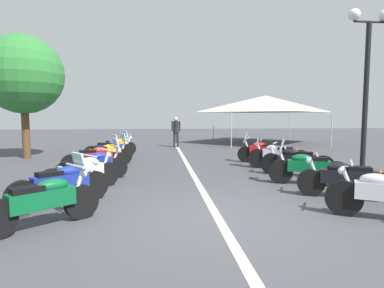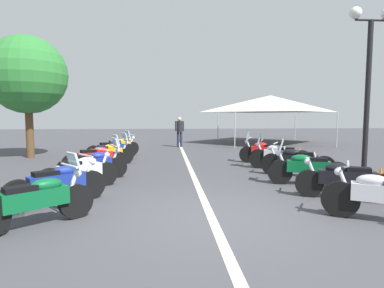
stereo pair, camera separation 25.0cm
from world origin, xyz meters
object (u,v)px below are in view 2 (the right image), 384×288
at_px(motorcycle_right_row_2, 307,168).
at_px(traffic_cone_1, 380,179).
at_px(street_lamp_twin_globe, 369,64).
at_px(roadside_tree_0, 27,75).
at_px(motorcycle_left_row_3, 93,164).
at_px(motorcycle_right_row_1, 346,179).
at_px(motorcycle_left_row_7, 120,146).
at_px(motorcycle_right_row_5, 265,151).
at_px(motorcycle_right_row_0, 383,196).
at_px(traffic_cone_2, 299,155).
at_px(motorcycle_left_row_2, 80,172).
at_px(motorcycle_right_row_3, 297,161).
at_px(event_tent, 270,104).
at_px(motorcycle_left_row_4, 96,157).
at_px(motorcycle_left_row_5, 108,153).
at_px(motorcycle_left_row_0, 38,200).
at_px(traffic_cone_0, 314,159).
at_px(motorcycle_left_row_1, 58,183).
at_px(bystander_1, 180,129).
at_px(motorcycle_right_row_4, 279,155).

distance_m(motorcycle_right_row_2, traffic_cone_1, 1.70).
distance_m(street_lamp_twin_globe, roadside_tree_0, 12.99).
distance_m(motorcycle_left_row_3, motorcycle_right_row_1, 6.55).
bearing_deg(motorcycle_left_row_7, motorcycle_right_row_5, -63.29).
relative_size(motorcycle_right_row_5, roadside_tree_0, 0.36).
height_order(motorcycle_right_row_5, traffic_cone_1, motorcycle_right_row_5).
distance_m(motorcycle_left_row_7, motorcycle_right_row_0, 11.26).
bearing_deg(traffic_cone_2, motorcycle_right_row_5, 100.14).
relative_size(motorcycle_left_row_2, motorcycle_right_row_3, 0.85).
xyz_separation_m(motorcycle_left_row_3, event_tent, (11.44, -8.95, 2.19)).
height_order(motorcycle_left_row_4, roadside_tree_0, roadside_tree_0).
xyz_separation_m(motorcycle_left_row_3, traffic_cone_1, (-1.92, -7.31, -0.17)).
xyz_separation_m(motorcycle_left_row_5, motorcycle_left_row_7, (2.78, -0.03, -0.01)).
relative_size(motorcycle_left_row_2, motorcycle_left_row_5, 0.89).
distance_m(motorcycle_left_row_5, roadside_tree_0, 5.50).
bearing_deg(motorcycle_left_row_0, traffic_cone_0, -3.27).
relative_size(motorcycle_left_row_0, motorcycle_left_row_3, 0.85).
relative_size(motorcycle_right_row_3, street_lamp_twin_globe, 0.41).
bearing_deg(motorcycle_left_row_2, traffic_cone_1, -44.73).
distance_m(motorcycle_left_row_0, motorcycle_left_row_3, 3.85).
xyz_separation_m(motorcycle_left_row_1, motorcycle_left_row_4, (4.00, 0.12, 0.01)).
bearing_deg(bystander_1, motorcycle_right_row_0, -168.18).
relative_size(motorcycle_right_row_2, motorcycle_right_row_5, 1.05).
distance_m(motorcycle_right_row_1, motorcycle_right_row_5, 5.35).
xyz_separation_m(motorcycle_left_row_2, motorcycle_right_row_5, (3.95, -5.92, 0.02)).
bearing_deg(motorcycle_left_row_1, motorcycle_right_row_0, -53.83).
bearing_deg(motorcycle_right_row_4, bystander_1, -48.25).
distance_m(bystander_1, event_tent, 6.63).
xyz_separation_m(motorcycle_right_row_0, traffic_cone_0, (5.89, -1.62, -0.17)).
relative_size(motorcycle_left_row_4, roadside_tree_0, 0.36).
relative_size(motorcycle_left_row_0, traffic_cone_0, 2.58).
distance_m(motorcycle_left_row_0, motorcycle_right_row_0, 5.84).
bearing_deg(motorcycle_right_row_3, bystander_1, -41.44).
relative_size(motorcycle_right_row_2, event_tent, 0.30).
xyz_separation_m(motorcycle_right_row_1, motorcycle_right_row_5, (5.35, 0.13, 0.02)).
bearing_deg(motorcycle_right_row_0, roadside_tree_0, -12.95).
xyz_separation_m(motorcycle_right_row_0, motorcycle_right_row_5, (6.82, -0.06, 0.01)).
relative_size(motorcycle_left_row_3, traffic_cone_1, 3.04).
xyz_separation_m(motorcycle_left_row_0, event_tent, (15.29, -8.96, 2.19)).
xyz_separation_m(motorcycle_right_row_1, event_tent, (14.05, -2.93, 2.20)).
bearing_deg(motorcycle_left_row_3, motorcycle_right_row_4, -14.02).
height_order(motorcycle_right_row_5, street_lamp_twin_globe, street_lamp_twin_globe).
xyz_separation_m(motorcycle_left_row_2, motorcycle_left_row_7, (6.72, 0.04, -0.00)).
bearing_deg(street_lamp_twin_globe, motorcycle_left_row_5, 65.80).
relative_size(motorcycle_left_row_5, motorcycle_right_row_1, 0.93).
relative_size(motorcycle_right_row_3, traffic_cone_2, 3.21).
bearing_deg(motorcycle_left_row_2, event_tent, 15.43).
distance_m(motorcycle_left_row_1, motorcycle_right_row_2, 6.07).
bearing_deg(motorcycle_right_row_1, traffic_cone_0, -84.33).
relative_size(motorcycle_left_row_7, motorcycle_right_row_5, 0.88).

